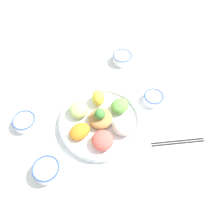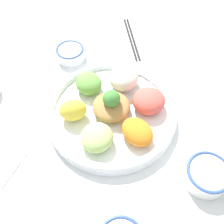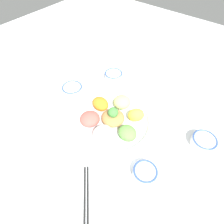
% 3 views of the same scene
% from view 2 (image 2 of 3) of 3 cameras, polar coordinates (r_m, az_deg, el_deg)
% --- Properties ---
extents(ground_plane, '(2.40, 2.40, 0.00)m').
position_cam_2_polar(ground_plane, '(0.66, 0.65, -4.49)').
color(ground_plane, white).
extents(salad_platter, '(0.33, 0.33, 0.10)m').
position_cam_2_polar(salad_platter, '(0.67, 0.07, 0.55)').
color(salad_platter, white).
rests_on(salad_platter, ground_plane).
extents(sauce_bowl_dark, '(0.08, 0.08, 0.04)m').
position_cam_2_polar(sauce_bowl_dark, '(0.82, -9.05, 12.61)').
color(sauce_bowl_dark, white).
rests_on(sauce_bowl_dark, ground_plane).
extents(rice_bowl_plain, '(0.10, 0.10, 0.05)m').
position_cam_2_polar(rice_bowl_plain, '(0.62, 19.95, -12.72)').
color(rice_bowl_plain, white).
rests_on(rice_bowl_plain, ground_plane).
extents(chopsticks_pair_near, '(0.16, 0.16, 0.01)m').
position_cam_2_polar(chopsticks_pair_near, '(0.89, 4.32, 15.73)').
color(chopsticks_pair_near, black).
rests_on(chopsticks_pair_near, ground_plane).
extents(serving_spoon_main, '(0.14, 0.05, 0.01)m').
position_cam_2_polar(serving_spoon_main, '(0.65, -23.00, -14.40)').
color(serving_spoon_main, silver).
rests_on(serving_spoon_main, ground_plane).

